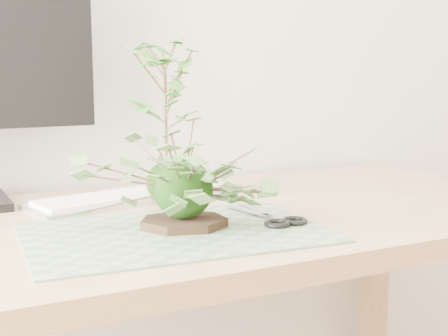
{
  "coord_description": "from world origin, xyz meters",
  "views": [
    {
      "loc": [
        -0.5,
        0.16,
        1.02
      ],
      "look_at": [
        0.0,
        1.14,
        0.84
      ],
      "focal_mm": 50.0,
      "sensor_mm": 36.0,
      "label": 1
    }
  ],
  "objects_px": {
    "desk": "(177,260)",
    "keyboard": "(134,196)",
    "ivy_kokedama": "(183,161)",
    "maple_kokedama": "(165,82)"
  },
  "relations": [
    {
      "from": "desk",
      "to": "keyboard",
      "type": "xyz_separation_m",
      "value": [
        -0.03,
        0.17,
        0.1
      ]
    },
    {
      "from": "desk",
      "to": "maple_kokedama",
      "type": "relative_size",
      "value": 4.5
    },
    {
      "from": "desk",
      "to": "ivy_kokedama",
      "type": "distance_m",
      "value": 0.23
    },
    {
      "from": "desk",
      "to": "keyboard",
      "type": "height_order",
      "value": "keyboard"
    },
    {
      "from": "ivy_kokedama",
      "to": "keyboard",
      "type": "relative_size",
      "value": 0.75
    },
    {
      "from": "desk",
      "to": "maple_kokedama",
      "type": "distance_m",
      "value": 0.36
    },
    {
      "from": "desk",
      "to": "keyboard",
      "type": "bearing_deg",
      "value": 98.95
    },
    {
      "from": "maple_kokedama",
      "to": "desk",
      "type": "bearing_deg",
      "value": -102.72
    },
    {
      "from": "ivy_kokedama",
      "to": "maple_kokedama",
      "type": "height_order",
      "value": "maple_kokedama"
    },
    {
      "from": "maple_kokedama",
      "to": "keyboard",
      "type": "relative_size",
      "value": 0.76
    }
  ]
}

